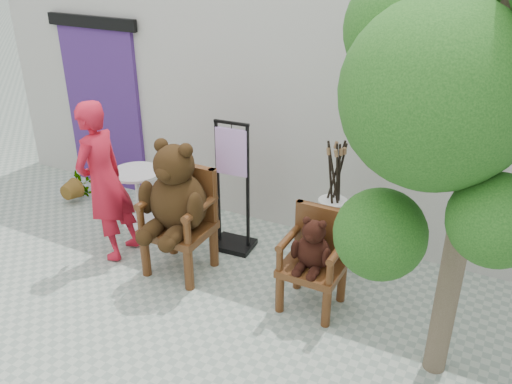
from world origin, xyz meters
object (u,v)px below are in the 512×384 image
at_px(stool_bucket, 332,215).
at_px(tree, 503,15).
at_px(chair_small, 314,252).
at_px(person, 104,182).
at_px(cafe_table, 138,191).
at_px(display_stand, 233,202).
at_px(chair_big, 177,201).

distance_m(stool_bucket, tree, 2.81).
bearing_deg(chair_small, person, -176.28).
distance_m(cafe_table, tree, 4.56).
bearing_deg(cafe_table, chair_small, -11.62).
distance_m(chair_small, stool_bucket, 0.67).
bearing_deg(person, stool_bucket, 107.22).
relative_size(chair_small, tree, 0.26).
xyz_separation_m(display_stand, stool_bucket, (1.12, 0.11, 0.06)).
distance_m(chair_small, cafe_table, 2.55).
xyz_separation_m(cafe_table, display_stand, (1.30, 0.04, 0.14)).
bearing_deg(chair_big, cafe_table, 149.26).
bearing_deg(cafe_table, display_stand, 1.74).
height_order(chair_big, cafe_table, chair_big).
height_order(chair_big, chair_small, chair_big).
height_order(chair_big, display_stand, display_stand).
bearing_deg(cafe_table, tree, -14.23).
height_order(person, cafe_table, person).
xyz_separation_m(display_stand, tree, (2.44, -0.99, 2.27)).
distance_m(chair_small, display_stand, 1.31).
height_order(stool_bucket, tree, tree).
xyz_separation_m(chair_small, cafe_table, (-2.49, 0.51, -0.15)).
bearing_deg(stool_bucket, person, -160.40).
relative_size(chair_big, person, 0.85).
distance_m(cafe_table, stool_bucket, 2.43).
distance_m(chair_big, person, 0.90).
xyz_separation_m(person, stool_bucket, (2.29, 0.82, -0.23)).
relative_size(cafe_table, tree, 0.19).
relative_size(chair_big, stool_bucket, 1.01).
xyz_separation_m(chair_big, cafe_table, (-1.02, 0.61, -0.38)).
bearing_deg(stool_bucket, chair_small, -83.80).
bearing_deg(chair_small, display_stand, 155.09).
distance_m(cafe_table, display_stand, 1.31).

